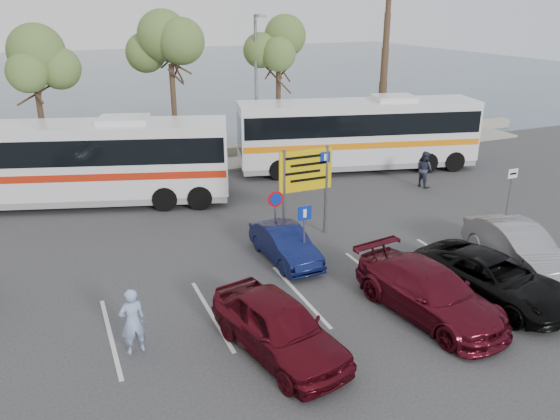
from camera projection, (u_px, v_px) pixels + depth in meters
name	position (u px, v px, depth m)	size (l,w,h in m)	color
ground	(319.00, 275.00, 18.56)	(120.00, 120.00, 0.00)	#2F2F31
kerb_strip	(205.00, 167.00, 30.56)	(44.00, 2.40, 0.15)	gray
seawall	(195.00, 155.00, 32.20)	(48.00, 0.80, 0.60)	gray
sea	(105.00, 76.00, 70.09)	(140.00, 140.00, 0.00)	#3B4A5F
tree_left	(33.00, 64.00, 25.50)	(3.20, 3.20, 7.20)	#382619
tree_mid	(170.00, 46.00, 27.68)	(3.20, 3.20, 8.00)	#382619
tree_right	(278.00, 52.00, 30.08)	(3.20, 3.20, 7.40)	#382619
street_lamp_right	(257.00, 83.00, 29.66)	(0.45, 1.15, 8.01)	slate
direction_sign	(306.00, 177.00, 20.82)	(2.20, 0.12, 3.60)	slate
sign_no_stop	(275.00, 211.00, 19.83)	(0.60, 0.08, 2.35)	slate
sign_parking	(304.00, 227.00, 18.65)	(0.50, 0.07, 2.25)	slate
sign_taxi	(511.00, 187.00, 22.98)	(0.50, 0.07, 2.20)	slate
lane_markings	(301.00, 295.00, 17.28)	(12.02, 4.20, 0.01)	silver
coach_bus_left	(85.00, 165.00, 24.51)	(13.04, 6.49, 4.00)	silver
coach_bus_right	(357.00, 136.00, 29.78)	(13.22, 5.81, 4.03)	silver
car_blue	(285.00, 244.00, 19.41)	(1.31, 3.74, 1.23)	#0F1646
car_maroon	(429.00, 292.00, 15.96)	(2.07, 5.09, 1.48)	#530D1A
car_red	(279.00, 326.00, 14.17)	(1.85, 4.59, 1.56)	#4F0B15
suv_black	(492.00, 278.00, 16.87)	(2.31, 5.01, 1.39)	black
car_silver_b	(518.00, 247.00, 18.89)	(1.60, 4.59, 1.51)	gray
pedestrian_near	(133.00, 321.00, 14.11)	(0.68, 0.45, 1.86)	#8B9FCA
pedestrian_far	(424.00, 169.00, 27.25)	(0.88, 0.69, 1.82)	#2F3246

